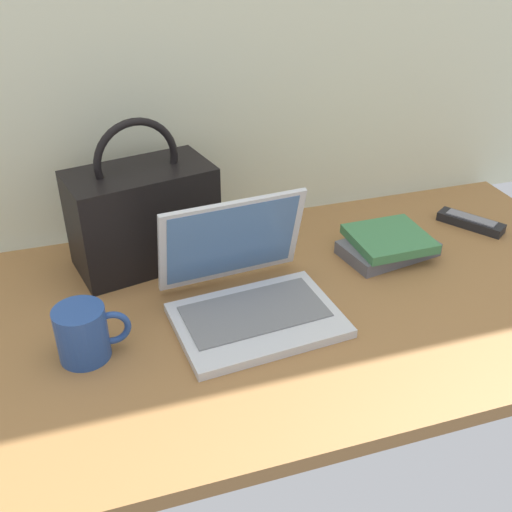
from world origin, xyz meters
The scene contains 6 objects.
desk centered at (0.00, 0.00, 0.01)m, with size 1.60×0.76×0.03m.
laptop centered at (-0.03, -0.01, 0.08)m, with size 0.33×0.30×0.21m.
coffee_mug centered at (-0.35, -0.05, 0.08)m, with size 0.13×0.09×0.10m.
remote_control_near centered at (0.60, 0.16, 0.04)m, with size 0.13×0.16×0.02m.
handbag centered at (-0.19, 0.24, 0.15)m, with size 0.33×0.22×0.33m.
book_stack centered at (0.34, 0.10, 0.06)m, with size 0.23×0.16×0.05m.
Camera 1 is at (-0.31, -0.93, 0.74)m, focal length 42.21 mm.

